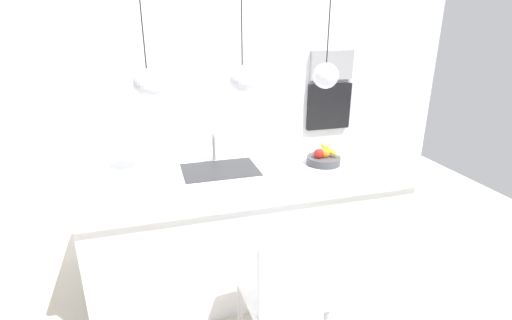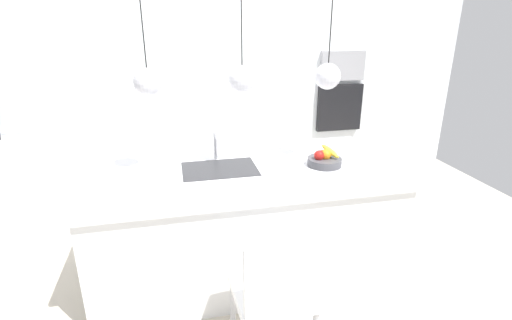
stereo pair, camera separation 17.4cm
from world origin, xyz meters
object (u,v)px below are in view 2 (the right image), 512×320
chair_near (276,290)px  fruit_bowl (325,159)px  oven (339,107)px  microwave (342,66)px

chair_near → fruit_bowl: bearing=54.3°
oven → chair_near: bearing=-120.4°
oven → microwave: bearing=0.0°
microwave → oven: 0.50m
fruit_bowl → microwave: size_ratio=0.49×
fruit_bowl → oven: oven is taller
oven → chair_near: 2.98m
microwave → oven: microwave is taller
fruit_bowl → microwave: bearing=62.5°
oven → chair_near: oven is taller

